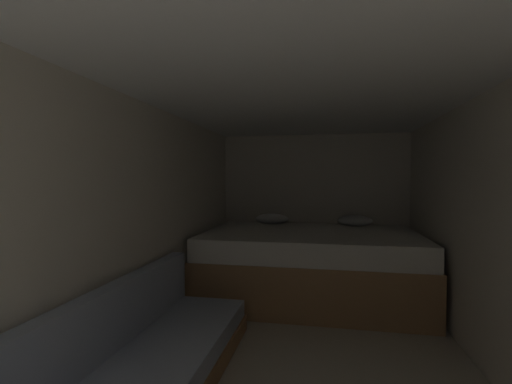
{
  "coord_description": "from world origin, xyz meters",
  "views": [
    {
      "loc": [
        0.18,
        -0.21,
        1.44
      ],
      "look_at": [
        -0.4,
        2.74,
        1.33
      ],
      "focal_mm": 25.06,
      "sensor_mm": 36.0,
      "label": 1
    }
  ],
  "objects": [
    {
      "name": "wall_back",
      "position": [
        0.0,
        5.07,
        1.04
      ],
      "size": [
        2.75,
        0.05,
        2.09
      ],
      "primitive_type": "cube",
      "color": "beige",
      "rests_on": "ground"
    },
    {
      "name": "wall_left",
      "position": [
        -1.35,
        2.28,
        1.04
      ],
      "size": [
        0.05,
        5.52,
        2.09
      ],
      "primitive_type": "cube",
      "color": "beige",
      "rests_on": "ground"
    },
    {
      "name": "ceiling_slab",
      "position": [
        0.0,
        2.28,
        2.11
      ],
      "size": [
        2.75,
        5.52,
        0.05
      ],
      "primitive_type": "cube",
      "color": "white",
      "rests_on": "wall_left"
    },
    {
      "name": "bed",
      "position": [
        0.0,
        4.15,
        0.41
      ],
      "size": [
        2.53,
        1.71,
        0.96
      ],
      "color": "#9E7247",
      "rests_on": "ground"
    },
    {
      "name": "ground_plane",
      "position": [
        0.0,
        2.28,
        0.0
      ],
      "size": [
        7.52,
        7.52,
        0.0
      ],
      "primitive_type": "plane",
      "color": "#B2A893"
    }
  ]
}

